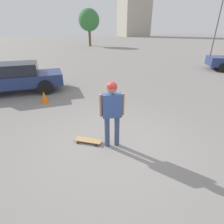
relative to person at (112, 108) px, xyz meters
The scene contains 7 objects.
ground_plane 1.10m from the person, ahead, with size 220.00×220.00×0.00m, color gray.
person is the anchor object (origin of this frame).
skateboard 1.25m from the person, 57.37° to the left, with size 0.63×0.76×0.08m.
car_parked_near 6.55m from the person, 26.05° to the left, with size 1.98×4.53×1.43m.
tree_distant 31.40m from the person, 13.16° to the right, with size 3.71×3.71×6.23m.
traffic_cone 4.34m from the person, 22.49° to the left, with size 0.35×0.35×0.49m.
lamp_post 19.03m from the person, 54.77° to the right, with size 0.28×0.28×5.62m.
Camera 1 is at (-3.68, 1.39, 2.88)m, focal length 28.00 mm.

